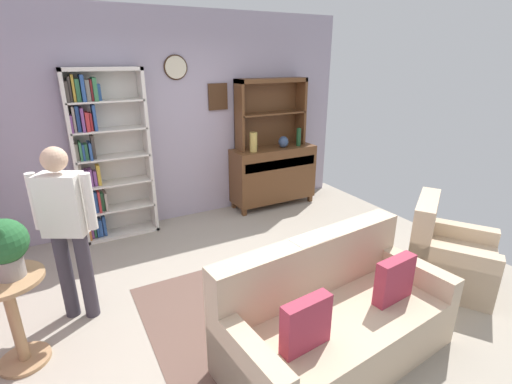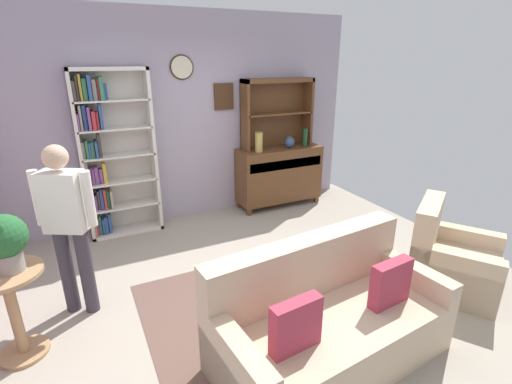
{
  "view_description": "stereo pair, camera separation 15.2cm",
  "coord_description": "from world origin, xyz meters",
  "px_view_note": "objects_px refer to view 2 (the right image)",
  "views": [
    {
      "loc": [
        -1.57,
        -2.83,
        2.22
      ],
      "look_at": [
        0.1,
        0.2,
        0.95
      ],
      "focal_mm": 26.14,
      "sensor_mm": 36.0,
      "label": 1
    },
    {
      "loc": [
        -1.43,
        -2.9,
        2.22
      ],
      "look_at": [
        0.1,
        0.2,
        0.95
      ],
      "focal_mm": 26.14,
      "sensor_mm": 36.0,
      "label": 2
    }
  ],
  "objects_px": {
    "sideboard_hutch": "(277,104)",
    "vase_tall": "(259,142)",
    "bottle_wine": "(305,137)",
    "potted_plant_large": "(4,239)",
    "plant_stand": "(12,305)",
    "person_reading": "(67,220)",
    "vase_round": "(289,142)",
    "sideboard": "(279,174)",
    "couch_floral": "(328,322)",
    "coffee_table": "(289,268)",
    "bookshelf": "(111,153)",
    "book_stack": "(289,265)",
    "armchair_floral": "(450,262)"
  },
  "relations": [
    {
      "from": "couch_floral",
      "to": "person_reading",
      "type": "distance_m",
      "value": 2.3
    },
    {
      "from": "sideboard_hutch",
      "to": "coffee_table",
      "type": "xyz_separation_m",
      "value": [
        -1.13,
        -2.29,
        -1.21
      ]
    },
    {
      "from": "sideboard",
      "to": "potted_plant_large",
      "type": "bearing_deg",
      "value": -150.68
    },
    {
      "from": "couch_floral",
      "to": "sideboard",
      "type": "bearing_deg",
      "value": 67.15
    },
    {
      "from": "sideboard",
      "to": "coffee_table",
      "type": "distance_m",
      "value": 2.47
    },
    {
      "from": "vase_tall",
      "to": "potted_plant_large",
      "type": "distance_m",
      "value": 3.42
    },
    {
      "from": "vase_round",
      "to": "coffee_table",
      "type": "height_order",
      "value": "vase_round"
    },
    {
      "from": "vase_round",
      "to": "armchair_floral",
      "type": "bearing_deg",
      "value": -83.63
    },
    {
      "from": "sideboard_hutch",
      "to": "armchair_floral",
      "type": "xyz_separation_m",
      "value": [
        0.43,
        -2.82,
        -1.27
      ]
    },
    {
      "from": "bottle_wine",
      "to": "plant_stand",
      "type": "xyz_separation_m",
      "value": [
        -3.75,
        -1.77,
        -0.6
      ]
    },
    {
      "from": "plant_stand",
      "to": "coffee_table",
      "type": "height_order",
      "value": "plant_stand"
    },
    {
      "from": "couch_floral",
      "to": "plant_stand",
      "type": "distance_m",
      "value": 2.38
    },
    {
      "from": "bottle_wine",
      "to": "couch_floral",
      "type": "height_order",
      "value": "bottle_wine"
    },
    {
      "from": "bottle_wine",
      "to": "coffee_table",
      "type": "height_order",
      "value": "bottle_wine"
    },
    {
      "from": "plant_stand",
      "to": "armchair_floral",
      "type": "bearing_deg",
      "value": -12.68
    },
    {
      "from": "bottle_wine",
      "to": "person_reading",
      "type": "relative_size",
      "value": 0.18
    },
    {
      "from": "vase_tall",
      "to": "bookshelf",
      "type": "bearing_deg",
      "value": 175.26
    },
    {
      "from": "plant_stand",
      "to": "person_reading",
      "type": "bearing_deg",
      "value": 40.99
    },
    {
      "from": "vase_tall",
      "to": "person_reading",
      "type": "xyz_separation_m",
      "value": [
        -2.52,
        -1.39,
        -0.15
      ]
    },
    {
      "from": "bookshelf",
      "to": "person_reading",
      "type": "bearing_deg",
      "value": -109.25
    },
    {
      "from": "couch_floral",
      "to": "bottle_wine",
      "type": "bearing_deg",
      "value": 60.22
    },
    {
      "from": "sideboard_hutch",
      "to": "armchair_floral",
      "type": "distance_m",
      "value": 3.12
    },
    {
      "from": "bottle_wine",
      "to": "potted_plant_large",
      "type": "height_order",
      "value": "bottle_wine"
    },
    {
      "from": "book_stack",
      "to": "bottle_wine",
      "type": "bearing_deg",
      "value": 54.21
    },
    {
      "from": "sideboard",
      "to": "coffee_table",
      "type": "xyz_separation_m",
      "value": [
        -1.13,
        -2.18,
        -0.16
      ]
    },
    {
      "from": "sideboard_hutch",
      "to": "vase_tall",
      "type": "distance_m",
      "value": 0.66
    },
    {
      "from": "potted_plant_large",
      "to": "vase_tall",
      "type": "bearing_deg",
      "value": 31.35
    },
    {
      "from": "bottle_wine",
      "to": "coffee_table",
      "type": "xyz_separation_m",
      "value": [
        -1.52,
        -2.1,
        -0.7
      ]
    },
    {
      "from": "coffee_table",
      "to": "book_stack",
      "type": "xyz_separation_m",
      "value": [
        -0.05,
        -0.09,
        0.09
      ]
    },
    {
      "from": "sideboard",
      "to": "coffee_table",
      "type": "height_order",
      "value": "sideboard"
    },
    {
      "from": "bookshelf",
      "to": "vase_tall",
      "type": "height_order",
      "value": "bookshelf"
    },
    {
      "from": "vase_round",
      "to": "coffee_table",
      "type": "xyz_separation_m",
      "value": [
        -1.26,
        -2.12,
        -0.65
      ]
    },
    {
      "from": "plant_stand",
      "to": "bottle_wine",
      "type": "bearing_deg",
      "value": 25.28
    },
    {
      "from": "bottle_wine",
      "to": "coffee_table",
      "type": "distance_m",
      "value": 2.68
    },
    {
      "from": "potted_plant_large",
      "to": "vase_round",
      "type": "bearing_deg",
      "value": 27.51
    },
    {
      "from": "potted_plant_large",
      "to": "plant_stand",
      "type": "bearing_deg",
      "value": -176.6
    },
    {
      "from": "bottle_wine",
      "to": "person_reading",
      "type": "bearing_deg",
      "value": -157.3
    },
    {
      "from": "vase_tall",
      "to": "vase_round",
      "type": "bearing_deg",
      "value": 1.49
    },
    {
      "from": "armchair_floral",
      "to": "vase_tall",
      "type": "bearing_deg",
      "value": 107.22
    },
    {
      "from": "bookshelf",
      "to": "book_stack",
      "type": "relative_size",
      "value": 10.19
    },
    {
      "from": "potted_plant_large",
      "to": "coffee_table",
      "type": "distance_m",
      "value": 2.29
    },
    {
      "from": "armchair_floral",
      "to": "person_reading",
      "type": "xyz_separation_m",
      "value": [
        -3.34,
        1.24,
        0.62
      ]
    },
    {
      "from": "bottle_wine",
      "to": "potted_plant_large",
      "type": "relative_size",
      "value": 0.63
    },
    {
      "from": "armchair_floral",
      "to": "coffee_table",
      "type": "height_order",
      "value": "armchair_floral"
    },
    {
      "from": "sideboard",
      "to": "vase_tall",
      "type": "bearing_deg",
      "value": -168.37
    },
    {
      "from": "plant_stand",
      "to": "book_stack",
      "type": "xyz_separation_m",
      "value": [
        2.18,
        -0.41,
        -0.01
      ]
    },
    {
      "from": "plant_stand",
      "to": "book_stack",
      "type": "distance_m",
      "value": 2.22
    },
    {
      "from": "sideboard_hutch",
      "to": "coffee_table",
      "type": "relative_size",
      "value": 1.38
    },
    {
      "from": "vase_round",
      "to": "person_reading",
      "type": "distance_m",
      "value": 3.35
    },
    {
      "from": "couch_floral",
      "to": "plant_stand",
      "type": "relative_size",
      "value": 2.52
    }
  ]
}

